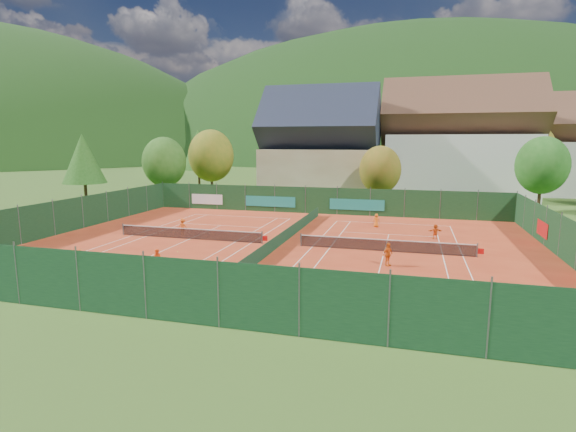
{
  "coord_description": "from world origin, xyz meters",
  "views": [
    {
      "loc": [
        9.73,
        -33.23,
        8.08
      ],
      "look_at": [
        0.0,
        2.0,
        2.0
      ],
      "focal_mm": 28.0,
      "sensor_mm": 36.0,
      "label": 1
    }
  ],
  "objects_px": {
    "player_left_mid": "(157,259)",
    "player_right_far_b": "(435,232)",
    "hotel_block_a": "(459,146)",
    "hotel_block_b": "(551,151)",
    "player_right_far_a": "(376,220)",
    "player_left_far": "(183,227)",
    "ball_hopper": "(426,295)",
    "player_right_near": "(388,254)",
    "chalet": "(320,152)",
    "player_left_near": "(80,260)"
  },
  "relations": [
    {
      "from": "chalet",
      "to": "ball_hopper",
      "type": "xyz_separation_m",
      "value": [
        13.66,
        -40.92,
        -6.07
      ]
    },
    {
      "from": "player_right_near",
      "to": "player_left_near",
      "type": "bearing_deg",
      "value": 144.53
    },
    {
      "from": "chalet",
      "to": "hotel_block_b",
      "type": "xyz_separation_m",
      "value": [
        33.0,
        14.0,
        -0.01
      ]
    },
    {
      "from": "chalet",
      "to": "player_right_far_b",
      "type": "bearing_deg",
      "value": -58.69
    },
    {
      "from": "player_left_far",
      "to": "player_right_far_a",
      "type": "distance_m",
      "value": 17.97
    },
    {
      "from": "hotel_block_a",
      "to": "hotel_block_b",
      "type": "height_order",
      "value": "hotel_block_a"
    },
    {
      "from": "player_left_near",
      "to": "player_left_far",
      "type": "relative_size",
      "value": 0.93
    },
    {
      "from": "player_left_mid",
      "to": "player_right_far_a",
      "type": "height_order",
      "value": "player_right_far_a"
    },
    {
      "from": "ball_hopper",
      "to": "player_left_mid",
      "type": "xyz_separation_m",
      "value": [
        -16.44,
        2.39,
        0.09
      ]
    },
    {
      "from": "hotel_block_a",
      "to": "player_right_far_a",
      "type": "bearing_deg",
      "value": -109.47
    },
    {
      "from": "chalet",
      "to": "player_right_near",
      "type": "relative_size",
      "value": 10.37
    },
    {
      "from": "player_right_near",
      "to": "player_right_far_a",
      "type": "xyz_separation_m",
      "value": [
        -1.78,
        13.49,
        -0.13
      ]
    },
    {
      "from": "chalet",
      "to": "player_left_mid",
      "type": "relative_size",
      "value": 12.65
    },
    {
      "from": "player_left_near",
      "to": "player_right_near",
      "type": "bearing_deg",
      "value": -10.0
    },
    {
      "from": "player_left_near",
      "to": "player_left_far",
      "type": "distance_m",
      "value": 11.64
    },
    {
      "from": "player_left_mid",
      "to": "player_left_far",
      "type": "bearing_deg",
      "value": 100.72
    },
    {
      "from": "player_right_far_a",
      "to": "hotel_block_a",
      "type": "bearing_deg",
      "value": -96.45
    },
    {
      "from": "player_right_far_a",
      "to": "player_right_far_b",
      "type": "relative_size",
      "value": 1.05
    },
    {
      "from": "ball_hopper",
      "to": "player_right_near",
      "type": "distance_m",
      "value": 7.32
    },
    {
      "from": "player_left_near",
      "to": "hotel_block_b",
      "type": "bearing_deg",
      "value": 25.03
    },
    {
      "from": "player_right_far_a",
      "to": "chalet",
      "type": "bearing_deg",
      "value": -51.73
    },
    {
      "from": "player_right_far_a",
      "to": "player_right_far_b",
      "type": "xyz_separation_m",
      "value": [
        5.18,
        -3.93,
        -0.03
      ]
    },
    {
      "from": "player_left_far",
      "to": "player_right_far_b",
      "type": "relative_size",
      "value": 1.17
    },
    {
      "from": "ball_hopper",
      "to": "player_right_near",
      "type": "height_order",
      "value": "player_right_near"
    },
    {
      "from": "player_left_near",
      "to": "player_right_far_b",
      "type": "distance_m",
      "value": 27.18
    },
    {
      "from": "player_left_far",
      "to": "player_right_near",
      "type": "relative_size",
      "value": 0.93
    },
    {
      "from": "hotel_block_a",
      "to": "hotel_block_b",
      "type": "distance_m",
      "value": 16.14
    },
    {
      "from": "chalet",
      "to": "player_left_mid",
      "type": "distance_m",
      "value": 39.1
    },
    {
      "from": "chalet",
      "to": "ball_hopper",
      "type": "bearing_deg",
      "value": -71.55
    },
    {
      "from": "player_left_mid",
      "to": "ball_hopper",
      "type": "bearing_deg",
      "value": -17.4
    },
    {
      "from": "hotel_block_b",
      "to": "player_right_far_a",
      "type": "xyz_separation_m",
      "value": [
        -23.35,
        -34.45,
        -5.96
      ]
    },
    {
      "from": "player_left_mid",
      "to": "player_left_far",
      "type": "relative_size",
      "value": 0.88
    },
    {
      "from": "player_left_near",
      "to": "player_right_near",
      "type": "distance_m",
      "value": 19.74
    },
    {
      "from": "hotel_block_b",
      "to": "player_left_mid",
      "type": "relative_size",
      "value": 13.49
    },
    {
      "from": "player_left_mid",
      "to": "player_right_far_b",
      "type": "distance_m",
      "value": 22.6
    },
    {
      "from": "hotel_block_b",
      "to": "player_right_near",
      "type": "height_order",
      "value": "hotel_block_b"
    },
    {
      "from": "ball_hopper",
      "to": "player_left_far",
      "type": "xyz_separation_m",
      "value": [
        -20.05,
        12.37,
        0.17
      ]
    },
    {
      "from": "player_right_far_b",
      "to": "player_right_near",
      "type": "bearing_deg",
      "value": 53.61
    },
    {
      "from": "ball_hopper",
      "to": "player_left_mid",
      "type": "bearing_deg",
      "value": 171.75
    },
    {
      "from": "chalet",
      "to": "player_right_far_a",
      "type": "distance_m",
      "value": 23.39
    },
    {
      "from": "player_right_far_b",
      "to": "chalet",
      "type": "bearing_deg",
      "value": -75.51
    },
    {
      "from": "hotel_block_b",
      "to": "player_right_far_a",
      "type": "bearing_deg",
      "value": -124.13
    },
    {
      "from": "hotel_block_b",
      "to": "player_left_near",
      "type": "distance_m",
      "value": 67.77
    },
    {
      "from": "player_left_mid",
      "to": "player_left_far",
      "type": "xyz_separation_m",
      "value": [
        -3.61,
        9.98,
        0.09
      ]
    },
    {
      "from": "hotel_block_b",
      "to": "player_left_mid",
      "type": "bearing_deg",
      "value": -124.26
    },
    {
      "from": "hotel_block_a",
      "to": "player_right_far_b",
      "type": "distance_m",
      "value": 31.41
    },
    {
      "from": "player_left_near",
      "to": "player_left_far",
      "type": "height_order",
      "value": "player_left_far"
    },
    {
      "from": "hotel_block_b",
      "to": "player_left_far",
      "type": "xyz_separation_m",
      "value": [
        -39.39,
        -42.55,
        -5.89
      ]
    },
    {
      "from": "player_left_near",
      "to": "player_left_mid",
      "type": "relative_size",
      "value": 1.06
    },
    {
      "from": "player_left_far",
      "to": "player_right_far_b",
      "type": "height_order",
      "value": "player_left_far"
    }
  ]
}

